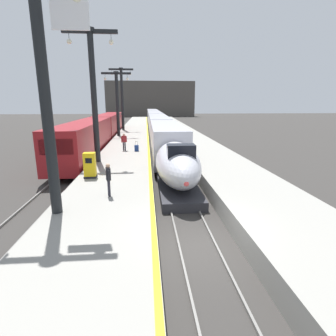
% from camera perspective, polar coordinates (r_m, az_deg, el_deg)
% --- Properties ---
extents(ground_plane, '(260.00, 260.00, 0.00)m').
position_cam_1_polar(ground_plane, '(11.26, 6.36, -16.59)').
color(ground_plane, '#33302D').
extents(platform_left, '(4.80, 110.00, 1.05)m').
position_cam_1_polar(platform_left, '(34.71, -8.08, 5.18)').
color(platform_left, gray).
rests_on(platform_left, ground).
extents(platform_right, '(4.80, 110.00, 1.05)m').
position_cam_1_polar(platform_right, '(35.17, 5.27, 5.38)').
color(platform_right, gray).
rests_on(platform_right, ground).
extents(platform_left_safety_stripe, '(0.20, 107.80, 0.01)m').
position_cam_1_polar(platform_left_safety_stripe, '(34.57, -4.31, 6.14)').
color(platform_left_safety_stripe, yellow).
rests_on(platform_left_safety_stripe, platform_left).
extents(rail_main_left, '(0.08, 110.00, 0.12)m').
position_cam_1_polar(rail_main_left, '(37.45, -2.75, 5.22)').
color(rail_main_left, slate).
rests_on(rail_main_left, ground).
extents(rail_main_right, '(0.08, 110.00, 0.12)m').
position_cam_1_polar(rail_main_right, '(37.53, -0.46, 5.25)').
color(rail_main_right, slate).
rests_on(rail_main_right, ground).
extents(rail_secondary_left, '(0.08, 110.00, 0.12)m').
position_cam_1_polar(rail_secondary_left, '(38.06, -15.08, 4.90)').
color(rail_secondary_left, slate).
rests_on(rail_secondary_left, ground).
extents(rail_secondary_right, '(0.08, 110.00, 0.12)m').
position_cam_1_polar(rail_secondary_right, '(37.82, -12.84, 4.97)').
color(rail_secondary_right, slate).
rests_on(rail_secondary_right, ground).
extents(highspeed_train_main, '(2.92, 76.53, 3.60)m').
position_cam_1_polar(highspeed_train_main, '(50.33, -2.44, 9.63)').
color(highspeed_train_main, silver).
rests_on(highspeed_train_main, ground).
extents(regional_train_adjacent, '(2.85, 36.60, 3.80)m').
position_cam_1_polar(regional_train_adjacent, '(37.22, -14.26, 7.97)').
color(regional_train_adjacent, maroon).
rests_on(regional_train_adjacent, ground).
extents(station_column_near, '(4.00, 0.68, 9.31)m').
position_cam_1_polar(station_column_near, '(11.84, -24.99, 17.74)').
color(station_column_near, black).
rests_on(station_column_near, platform_left).
extents(station_column_mid, '(4.00, 0.68, 9.87)m').
position_cam_1_polar(station_column_mid, '(21.79, -15.72, 16.67)').
color(station_column_mid, black).
rests_on(station_column_mid, platform_left).
extents(station_column_far, '(4.00, 0.68, 8.72)m').
position_cam_1_polar(station_column_far, '(38.77, -10.83, 14.58)').
color(station_column_far, black).
rests_on(station_column_far, platform_left).
extents(station_column_distant, '(4.00, 0.68, 10.14)m').
position_cam_1_polar(station_column_distant, '(46.84, -9.83, 15.39)').
color(station_column_distant, black).
rests_on(station_column_distant, platform_left).
extents(passenger_near_edge, '(0.53, 0.35, 1.69)m').
position_cam_1_polar(passenger_near_edge, '(26.60, -9.39, 5.81)').
color(passenger_near_edge, '#23232D').
rests_on(passenger_near_edge, platform_left).
extents(passenger_mid_platform, '(0.30, 0.56, 1.69)m').
position_cam_1_polar(passenger_mid_platform, '(13.71, -12.64, -1.92)').
color(passenger_mid_platform, '#23232D').
rests_on(passenger_mid_platform, platform_left).
extents(rolling_suitcase, '(0.40, 0.22, 0.98)m').
position_cam_1_polar(rolling_suitcase, '(26.15, -6.75, 4.24)').
color(rolling_suitcase, navy).
rests_on(rolling_suitcase, platform_left).
extents(ticket_machine_yellow, '(0.76, 0.62, 1.60)m').
position_cam_1_polar(ticket_machine_yellow, '(17.44, -16.37, 0.38)').
color(ticket_machine_yellow, yellow).
rests_on(ticket_machine_yellow, platform_left).
extents(terminus_back_wall, '(36.00, 2.00, 14.00)m').
position_cam_1_polar(terminus_back_wall, '(111.53, -3.78, 14.53)').
color(terminus_back_wall, '#4C4742').
rests_on(terminus_back_wall, ground).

